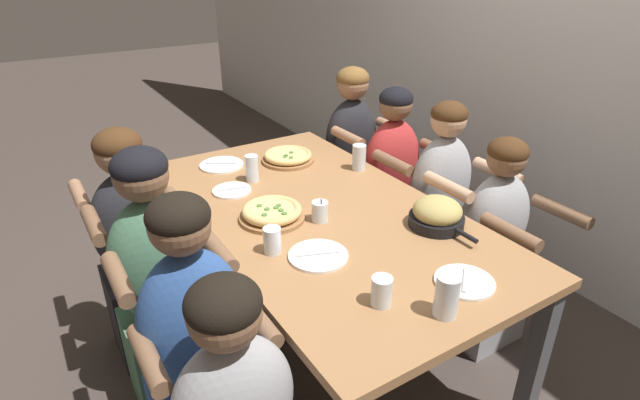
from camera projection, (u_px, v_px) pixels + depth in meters
ground_plane at (320, 340)px, 2.60m from camera, size 18.00×18.00×0.00m
dining_table at (320, 225)px, 2.29m from camera, size 1.90×1.03×0.77m
pizza_board_main at (272, 213)px, 2.17m from camera, size 0.29×0.29×0.06m
pizza_board_second at (288, 157)px, 2.76m from camera, size 0.29×0.29×0.05m
skillet_bowl at (437, 214)px, 2.10m from camera, size 0.34×0.23×0.13m
empty_plate_a at (232, 191)px, 2.42m from camera, size 0.19×0.19×0.02m
empty_plate_b at (464, 282)px, 1.76m from camera, size 0.21×0.21×0.02m
empty_plate_c at (222, 165)px, 2.71m from camera, size 0.24×0.24×0.02m
empty_plate_d at (318, 256)px, 1.91m from camera, size 0.23×0.23×0.02m
cocktail_glass_blue at (320, 212)px, 2.15m from camera, size 0.07×0.07×0.11m
drinking_glass_a at (272, 242)px, 1.92m from camera, size 0.07×0.07×0.11m
drinking_glass_b at (382, 293)px, 1.64m from camera, size 0.07×0.07×0.10m
drinking_glass_c at (447, 298)px, 1.58m from camera, size 0.08×0.08×0.15m
drinking_glass_d at (359, 159)px, 2.64m from camera, size 0.07×0.07×0.14m
drinking_glass_e at (252, 170)px, 2.51m from camera, size 0.07×0.07×0.14m
diner_near_midleft at (139, 256)px, 2.33m from camera, size 0.51×0.40×1.16m
diner_far_midright at (490, 254)px, 2.43m from camera, size 0.51×0.40×1.09m
diner_far_midleft at (390, 190)px, 3.00m from camera, size 0.51×0.40×1.15m
diner_far_center at (438, 217)px, 2.69m from camera, size 0.51×0.40×1.16m
diner_near_center at (162, 296)px, 2.04m from camera, size 0.51×0.40×1.20m
diner_far_left at (351, 164)px, 3.30m from camera, size 0.51×0.40×1.19m
diner_near_midright at (200, 366)px, 1.71m from camera, size 0.51×0.40×1.20m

